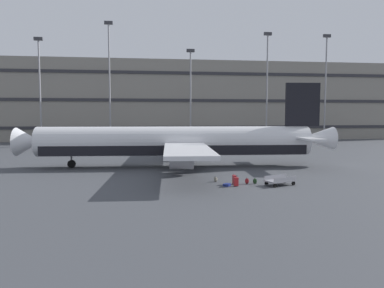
{
  "coord_description": "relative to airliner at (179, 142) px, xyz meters",
  "views": [
    {
      "loc": [
        -1.5,
        -43.49,
        6.07
      ],
      "look_at": [
        3.3,
        -5.68,
        3.0
      ],
      "focal_mm": 33.1,
      "sensor_mm": 36.0,
      "label": 1
    }
  ],
  "objects": [
    {
      "name": "ground_plane",
      "position": [
        -2.2,
        1.96,
        -2.9
      ],
      "size": [
        600.0,
        600.0,
        0.0
      ],
      "primitive_type": "plane",
      "color": "#424449"
    },
    {
      "name": "terminal_structure",
      "position": [
        -2.2,
        53.91,
        6.83
      ],
      "size": [
        144.28,
        21.05,
        19.45
      ],
      "color": "gray",
      "rests_on": "ground_plane"
    },
    {
      "name": "airliner",
      "position": [
        0.0,
        0.0,
        0.0
      ],
      "size": [
        37.5,
        30.36,
        9.97
      ],
      "color": "silver",
      "rests_on": "ground_plane"
    },
    {
      "name": "light_mast_left",
      "position": [
        -26.53,
        38.81,
        10.18
      ],
      "size": [
        1.8,
        0.5,
        22.74
      ],
      "color": "gray",
      "rests_on": "ground_plane"
    },
    {
      "name": "light_mast_center_left",
      "position": [
        -11.81,
        38.81,
        12.13
      ],
      "size": [
        1.8,
        0.5,
        26.54
      ],
      "color": "gray",
      "rests_on": "ground_plane"
    },
    {
      "name": "light_mast_center_right",
      "position": [
        6.18,
        38.81,
        9.28
      ],
      "size": [
        1.8,
        0.5,
        21.0
      ],
      "color": "gray",
      "rests_on": "ground_plane"
    },
    {
      "name": "light_mast_right",
      "position": [
        24.14,
        38.81,
        11.45
      ],
      "size": [
        1.8,
        0.5,
        25.22
      ],
      "color": "gray",
      "rests_on": "ground_plane"
    },
    {
      "name": "light_mast_far_right",
      "position": [
        38.59,
        38.81,
        11.42
      ],
      "size": [
        1.8,
        0.5,
        25.15
      ],
      "color": "gray",
      "rests_on": "ground_plane"
    },
    {
      "name": "suitcase_upright",
      "position": [
        3.92,
        -11.35,
        -2.47
      ],
      "size": [
        0.29,
        0.46,
        0.91
      ],
      "color": "#B21E23",
      "rests_on": "ground_plane"
    },
    {
      "name": "suitcase_scuffed",
      "position": [
        3.08,
        -12.03,
        -2.79
      ],
      "size": [
        0.76,
        0.74,
        0.22
      ],
      "color": "navy",
      "rests_on": "ground_plane"
    },
    {
      "name": "suitcase_black",
      "position": [
        3.83,
        -12.26,
        -2.49
      ],
      "size": [
        0.39,
        0.26,
        0.95
      ],
      "color": "#B21E23",
      "rests_on": "ground_plane"
    },
    {
      "name": "backpack_laid_flat",
      "position": [
        2.5,
        -10.0,
        -2.68
      ],
      "size": [
        0.37,
        0.33,
        0.5
      ],
      "color": "gray",
      "rests_on": "ground_plane"
    },
    {
      "name": "backpack_large",
      "position": [
        5.78,
        -11.37,
        -2.66
      ],
      "size": [
        0.39,
        0.33,
        0.54
      ],
      "color": "#264C26",
      "rests_on": "ground_plane"
    },
    {
      "name": "backpack_navy",
      "position": [
        5.07,
        -11.32,
        -2.65
      ],
      "size": [
        0.41,
        0.36,
        0.56
      ],
      "color": "maroon",
      "rests_on": "ground_plane"
    },
    {
      "name": "baggage_cart",
      "position": [
        7.74,
        -12.31,
        -2.47
      ],
      "size": [
        3.32,
        2.15,
        0.82
      ],
      "color": "gray",
      "rests_on": "ground_plane"
    }
  ]
}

